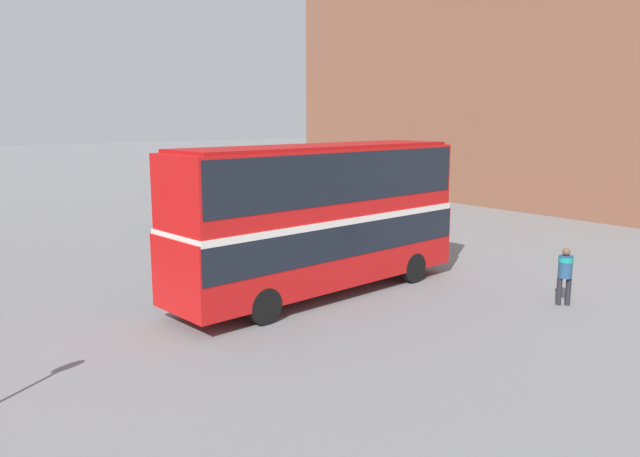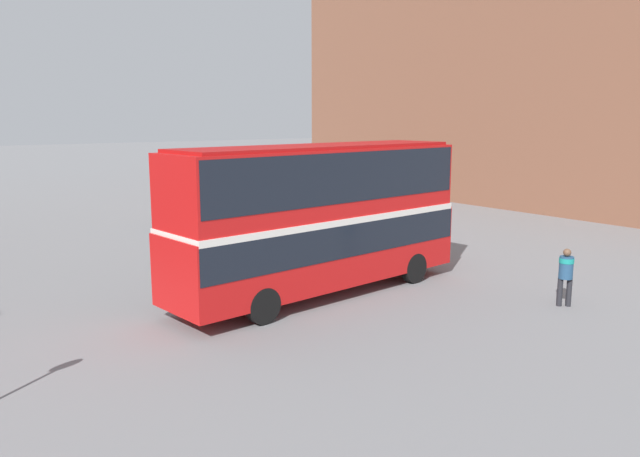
{
  "view_description": "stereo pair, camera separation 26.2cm",
  "coord_description": "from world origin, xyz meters",
  "px_view_note": "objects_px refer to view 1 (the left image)",
  "views": [
    {
      "loc": [
        -10.28,
        -16.39,
        5.63
      ],
      "look_at": [
        1.52,
        -0.99,
        2.15
      ],
      "focal_mm": 35.0,
      "sensor_mm": 36.0,
      "label": 1
    },
    {
      "loc": [
        -10.08,
        -16.54,
        5.63
      ],
      "look_at": [
        1.52,
        -0.99,
        2.15
      ],
      "focal_mm": 35.0,
      "sensor_mm": 36.0,
      "label": 2
    }
  ],
  "objects_px": {
    "pedestrian_foreground": "(565,270)",
    "parked_car_kerb_near": "(314,196)",
    "parked_car_side_street": "(202,212)",
    "double_decker_bus": "(320,210)"
  },
  "relations": [
    {
      "from": "pedestrian_foreground",
      "to": "parked_car_kerb_near",
      "type": "height_order",
      "value": "pedestrian_foreground"
    },
    {
      "from": "parked_car_kerb_near",
      "to": "parked_car_side_street",
      "type": "height_order",
      "value": "parked_car_side_street"
    },
    {
      "from": "pedestrian_foreground",
      "to": "parked_car_side_street",
      "type": "height_order",
      "value": "pedestrian_foreground"
    },
    {
      "from": "double_decker_bus",
      "to": "parked_car_kerb_near",
      "type": "distance_m",
      "value": 19.64
    },
    {
      "from": "parked_car_side_street",
      "to": "parked_car_kerb_near",
      "type": "bearing_deg",
      "value": 11.36
    },
    {
      "from": "parked_car_kerb_near",
      "to": "parked_car_side_street",
      "type": "relative_size",
      "value": 1.12
    },
    {
      "from": "parked_car_kerb_near",
      "to": "pedestrian_foreground",
      "type": "bearing_deg",
      "value": -96.09
    },
    {
      "from": "pedestrian_foreground",
      "to": "parked_car_kerb_near",
      "type": "distance_m",
      "value": 22.13
    },
    {
      "from": "pedestrian_foreground",
      "to": "parked_car_side_street",
      "type": "relative_size",
      "value": 0.43
    },
    {
      "from": "double_decker_bus",
      "to": "pedestrian_foreground",
      "type": "relative_size",
      "value": 6.01
    }
  ]
}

